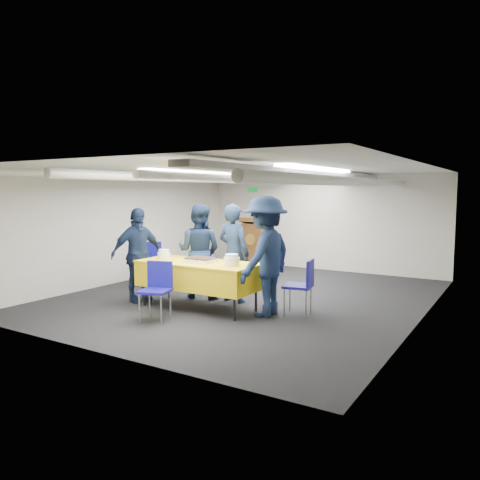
# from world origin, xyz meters

# --- Properties ---
(ground) EXTENTS (7.00, 7.00, 0.00)m
(ground) POSITION_xyz_m (0.00, 0.00, 0.00)
(ground) COLOR black
(ground) RESTS_ON ground
(room_shell) EXTENTS (6.00, 7.00, 2.30)m
(room_shell) POSITION_xyz_m (0.09, 0.41, 1.81)
(room_shell) COLOR beige
(room_shell) RESTS_ON ground
(serving_table) EXTENTS (2.03, 0.89, 0.77)m
(serving_table) POSITION_xyz_m (-0.25, -1.17, 0.56)
(serving_table) COLOR black
(serving_table) RESTS_ON ground
(sheet_cake) EXTENTS (0.46, 0.35, 0.08)m
(sheet_cake) POSITION_xyz_m (-0.20, -1.18, 0.81)
(sheet_cake) COLOR white
(sheet_cake) RESTS_ON serving_table
(plate_stack_left) EXTENTS (0.21, 0.21, 0.16)m
(plate_stack_left) POSITION_xyz_m (-0.94, -1.22, 0.85)
(plate_stack_left) COLOR white
(plate_stack_left) RESTS_ON serving_table
(plate_stack_right) EXTENTS (0.24, 0.24, 0.18)m
(plate_stack_right) POSITION_xyz_m (0.42, -1.22, 0.85)
(plate_stack_right) COLOR white
(plate_stack_right) RESTS_ON serving_table
(podium) EXTENTS (0.62, 0.53, 1.25)m
(podium) POSITION_xyz_m (-1.60, 3.05, 0.61)
(podium) COLOR brown
(podium) RESTS_ON ground
(chair_near) EXTENTS (0.52, 0.52, 0.87)m
(chair_near) POSITION_xyz_m (-0.38, -2.03, 0.53)
(chair_near) COLOR gray
(chair_near) RESTS_ON ground
(chair_right) EXTENTS (0.49, 0.49, 0.87)m
(chair_right) POSITION_xyz_m (1.38, -0.67, 0.53)
(chair_right) COLOR gray
(chair_right) RESTS_ON ground
(chair_left) EXTENTS (0.59, 0.59, 0.87)m
(chair_left) POSITION_xyz_m (-2.26, -0.08, 0.53)
(chair_left) COLOR gray
(chair_left) RESTS_ON ground
(sailor_a) EXTENTS (0.66, 0.47, 1.70)m
(sailor_a) POSITION_xyz_m (-0.02, -0.47, 0.85)
(sailor_a) COLOR #0E1A33
(sailor_a) RESTS_ON ground
(sailor_b) EXTENTS (0.94, 0.81, 1.68)m
(sailor_b) POSITION_xyz_m (-0.71, -0.53, 0.84)
(sailor_b) COLOR #0E1A33
(sailor_b) RESTS_ON ground
(sailor_c) EXTENTS (0.70, 1.03, 1.63)m
(sailor_c) POSITION_xyz_m (-1.46, -1.31, 0.82)
(sailor_c) COLOR #0E1A33
(sailor_c) RESTS_ON ground
(sailor_d) EXTENTS (0.73, 1.22, 1.85)m
(sailor_d) POSITION_xyz_m (0.89, -0.99, 0.92)
(sailor_d) COLOR #0E1A33
(sailor_d) RESTS_ON ground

